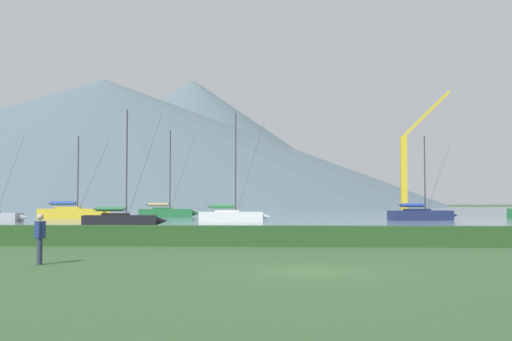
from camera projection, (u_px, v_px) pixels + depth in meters
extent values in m
plane|color=#385B33|center=(310.00, 271.00, 19.09)|extent=(1000.00, 1000.00, 0.00)
cube|color=slate|center=(296.00, 211.00, 155.70)|extent=(320.00, 246.00, 0.00)
cube|color=#284C23|center=(304.00, 236.00, 30.08)|extent=(80.00, 1.20, 0.92)
cube|color=navy|center=(420.00, 215.00, 72.82)|extent=(7.25, 3.96, 1.08)
cone|color=navy|center=(453.00, 215.00, 73.55)|extent=(1.37, 1.18, 0.92)
cube|color=#1B2449|center=(417.00, 212.00, 72.77)|extent=(2.88, 2.22, 0.69)
cylinder|color=#333338|center=(425.00, 175.00, 73.14)|extent=(0.14, 0.14, 8.80)
cylinder|color=#333338|center=(412.00, 205.00, 72.69)|extent=(3.03, 0.87, 0.12)
cylinder|color=#2847A3|center=(412.00, 205.00, 72.69)|extent=(2.66, 1.06, 0.43)
cylinder|color=#333338|center=(438.00, 177.00, 73.44)|extent=(3.18, 0.83, 8.37)
cube|color=black|center=(120.00, 221.00, 53.98)|extent=(6.22, 3.10, 0.93)
cone|color=black|center=(162.00, 221.00, 54.40)|extent=(1.15, 0.97, 0.79)
cube|color=black|center=(116.00, 217.00, 53.95)|extent=(2.43, 1.81, 0.59)
cylinder|color=#333338|center=(127.00, 165.00, 54.26)|extent=(0.12, 0.12, 9.17)
cylinder|color=#333338|center=(110.00, 209.00, 53.92)|extent=(2.65, 0.59, 0.10)
cylinder|color=#2D7542|center=(110.00, 209.00, 53.92)|extent=(2.31, 0.79, 0.37)
cylinder|color=#333338|center=(144.00, 168.00, 54.43)|extent=(2.79, 0.55, 8.72)
cone|color=#9E9EA3|center=(24.00, 218.00, 65.79)|extent=(1.02, 0.79, 0.79)
cylinder|color=#333338|center=(10.00, 176.00, 66.08)|extent=(2.82, 0.03, 8.27)
cube|color=gold|center=(72.00, 214.00, 79.39)|extent=(8.03, 3.78, 1.21)
cone|color=gold|center=(109.00, 214.00, 79.79)|extent=(1.46, 1.22, 1.03)
cube|color=gold|center=(68.00, 210.00, 79.37)|extent=(3.11, 2.26, 0.77)
cylinder|color=#333338|center=(78.00, 175.00, 79.68)|extent=(0.15, 0.15, 9.39)
cylinder|color=#333338|center=(63.00, 203.00, 79.35)|extent=(3.45, 0.65, 0.13)
cylinder|color=#2847A3|center=(63.00, 203.00, 79.35)|extent=(2.99, 0.92, 0.49)
cylinder|color=#333338|center=(93.00, 177.00, 79.83)|extent=(3.63, 0.59, 8.93)
cube|color=#236B38|center=(165.00, 213.00, 86.80)|extent=(7.30, 3.78, 1.09)
cone|color=#236B38|center=(195.00, 213.00, 87.40)|extent=(1.36, 1.16, 0.93)
cube|color=#206032|center=(162.00, 210.00, 86.76)|extent=(2.87, 2.17, 0.70)
cylinder|color=#333338|center=(170.00, 171.00, 87.16)|extent=(0.14, 0.14, 10.98)
cylinder|color=#333338|center=(158.00, 205.00, 86.71)|extent=(3.09, 0.77, 0.12)
cylinder|color=tan|center=(158.00, 205.00, 86.71)|extent=(2.69, 0.98, 0.44)
cylinder|color=#333338|center=(183.00, 174.00, 87.39)|extent=(3.24, 0.72, 10.44)
cube|color=white|center=(230.00, 217.00, 67.15)|extent=(6.74, 3.29, 1.02)
cone|color=white|center=(266.00, 217.00, 67.57)|extent=(1.24, 1.04, 0.86)
cube|color=silver|center=(227.00, 213.00, 67.13)|extent=(2.63, 1.94, 0.65)
cylinder|color=#333338|center=(236.00, 165.00, 67.47)|extent=(0.13, 0.13, 10.63)
cylinder|color=#333338|center=(221.00, 206.00, 67.10)|extent=(2.88, 0.61, 0.11)
cylinder|color=#2D7542|center=(221.00, 206.00, 67.10)|extent=(2.50, 0.82, 0.41)
cylinder|color=#333338|center=(250.00, 167.00, 67.63)|extent=(3.03, 0.55, 10.11)
cylinder|color=#2D3347|center=(39.00, 252.00, 21.11)|extent=(0.14, 0.14, 0.85)
cylinder|color=#2D3347|center=(40.00, 251.00, 21.29)|extent=(0.14, 0.14, 0.85)
cylinder|color=navy|center=(40.00, 230.00, 21.23)|extent=(0.36, 0.36, 0.55)
cylinder|color=navy|center=(39.00, 229.00, 21.00)|extent=(0.09, 0.09, 0.50)
cylinder|color=navy|center=(41.00, 228.00, 21.47)|extent=(0.09, 0.09, 0.50)
sphere|color=tan|center=(40.00, 217.00, 21.25)|extent=(0.22, 0.22, 0.22)
cube|color=#333338|center=(404.00, 214.00, 87.57)|extent=(2.00, 2.00, 0.80)
cube|color=gold|center=(404.00, 174.00, 87.84)|extent=(0.80, 0.80, 10.02)
cube|color=gold|center=(426.00, 114.00, 88.04)|extent=(6.39, 0.36, 6.27)
cone|color=#4C6070|center=(134.00, 168.00, 383.41)|extent=(291.63, 291.63, 43.45)
cone|color=slate|center=(193.00, 142.00, 437.08)|extent=(242.07, 242.07, 83.73)
cone|color=slate|center=(104.00, 143.00, 311.08)|extent=(316.66, 316.66, 60.49)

